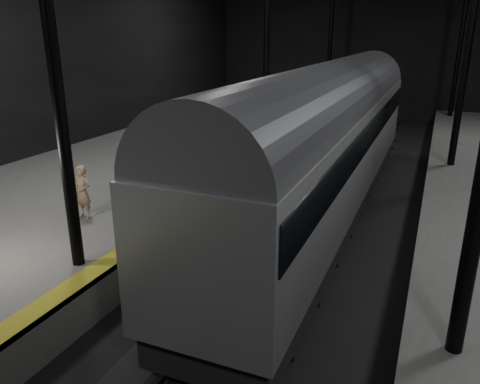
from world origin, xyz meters
The scene contains 6 objects.
ground centered at (0.00, 0.00, 0.00)m, with size 44.00×44.00×0.00m, color black.
platform_left centered at (-7.50, 0.00, 0.50)m, with size 9.00×43.80×1.00m, color #595956.
tactile_strip centered at (-3.25, 0.00, 1.00)m, with size 0.50×43.80×0.01m, color olive.
track centered at (0.00, 0.00, 0.07)m, with size 2.40×43.00×0.24m.
train centered at (0.00, 3.39, 2.73)m, with size 2.74×18.29×4.89m.
woman centered at (-5.48, -1.80, 1.74)m, with size 0.54×0.35×1.48m, color tan.
Camera 1 is at (3.08, -11.13, 5.84)m, focal length 35.00 mm.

